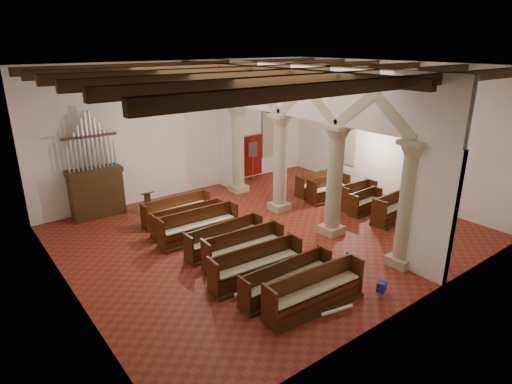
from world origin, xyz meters
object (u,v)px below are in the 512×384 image
object	(u,v)px
lectern	(148,206)
pipe_organ	(96,184)
nave_pew_0	(315,296)
aisle_pew_0	(393,212)
processional_banner	(253,166)

from	to	relation	value
lectern	pipe_organ	bearing A→B (deg)	142.05
pipe_organ	nave_pew_0	size ratio (longest dim) A/B	1.43
aisle_pew_0	pipe_organ	bearing A→B (deg)	136.06
nave_pew_0	pipe_organ	bearing A→B (deg)	106.96
lectern	processional_banner	xyz separation A→B (m)	(6.34, 1.34, 0.30)
lectern	nave_pew_0	distance (m)	8.69
nave_pew_0	aisle_pew_0	xyz separation A→B (m)	(6.62, 2.32, 0.01)
processional_banner	pipe_organ	bearing A→B (deg)	-167.36
aisle_pew_0	processional_banner	bearing A→B (deg)	94.83
lectern	aisle_pew_0	distance (m)	9.81
pipe_organ	aisle_pew_0	bearing A→B (deg)	-40.32
processional_banner	nave_pew_0	size ratio (longest dim) A/B	0.70
processional_banner	lectern	bearing A→B (deg)	-155.37
processional_banner	nave_pew_0	world-z (taller)	processional_banner
processional_banner	nave_pew_0	xyz separation A→B (m)	(-5.48, -9.99, -0.39)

